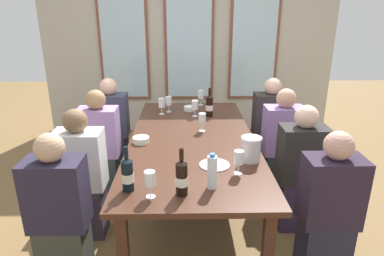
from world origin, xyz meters
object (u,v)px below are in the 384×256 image
object	(u,v)px
metal_pitcher	(251,149)
wine_glass_1	(168,102)
seated_person_4	(112,129)
wine_bottle_1	(127,174)
wine_glass_5	(239,158)
white_plate_0	(215,165)
wine_bottle_0	(182,177)
wine_glass_0	(202,119)
seated_person_3	(282,146)
seated_person_5	(269,128)
seated_person_0	(82,178)
seated_person_6	(60,215)
water_bottle	(212,172)
seated_person_1	(300,172)
tasting_bowl_1	(189,108)
wine_glass_4	(201,95)
wine_glass_2	(161,103)
dining_table	(192,144)
tasting_bowl_0	(141,140)
seated_person_7	(328,212)
wine_glass_3	(150,180)
wine_glass_6	(195,106)
wine_bottle_2	(209,106)
seated_person_2	(100,148)

from	to	relation	value
metal_pitcher	wine_glass_1	xyz separation A→B (m)	(-0.68, 1.28, 0.02)
metal_pitcher	seated_person_4	world-z (taller)	seated_person_4
wine_bottle_1	wine_glass_5	size ratio (longest dim) A/B	1.72
white_plate_0	wine_glass_1	size ratio (longest dim) A/B	1.28
wine_bottle_0	seated_person_4	world-z (taller)	seated_person_4
white_plate_0	wine_glass_0	bearing A→B (deg)	94.45
seated_person_3	seated_person_5	bearing A→B (deg)	90.00
seated_person_0	seated_person_6	world-z (taller)	same
water_bottle	seated_person_1	world-z (taller)	seated_person_1
tasting_bowl_1	wine_glass_1	world-z (taller)	wine_glass_1
wine_glass_1	wine_glass_5	xyz separation A→B (m)	(0.55, -1.49, 0.00)
wine_bottle_1	wine_glass_4	world-z (taller)	wine_bottle_1
wine_glass_5	white_plate_0	bearing A→B (deg)	139.13
wine_glass_4	seated_person_4	distance (m)	1.10
seated_person_0	seated_person_5	size ratio (longest dim) A/B	1.00
wine_bottle_0	water_bottle	size ratio (longest dim) A/B	1.28
wine_bottle_1	water_bottle	bearing A→B (deg)	1.89
wine_glass_2	wine_glass_5	world-z (taller)	same
metal_pitcher	wine_glass_5	world-z (taller)	metal_pitcher
wine_bottle_0	water_bottle	bearing A→B (deg)	21.30
dining_table	seated_person_3	bearing A→B (deg)	19.02
tasting_bowl_1	dining_table	bearing A→B (deg)	-89.03
white_plate_0	wine_bottle_1	world-z (taller)	wine_bottle_1
metal_pitcher	tasting_bowl_0	world-z (taller)	metal_pitcher
water_bottle	seated_person_7	size ratio (longest dim) A/B	0.22
seated_person_6	wine_glass_5	bearing A→B (deg)	7.54
seated_person_1	seated_person_0	bearing A→B (deg)	-177.74
seated_person_0	wine_glass_3	bearing A→B (deg)	-46.14
wine_glass_5	seated_person_5	distance (m)	1.67
wine_glass_2	wine_glass_4	xyz separation A→B (m)	(0.44, 0.36, -0.00)
dining_table	wine_glass_4	xyz separation A→B (m)	(0.12, 1.08, 0.18)
wine_glass_6	seated_person_6	xyz separation A→B (m)	(-0.95, -1.49, -0.33)
seated_person_0	seated_person_5	distance (m)	2.15
wine_bottle_2	water_bottle	size ratio (longest dim) A/B	1.28
metal_pitcher	seated_person_6	size ratio (longest dim) A/B	0.17
wine_glass_2	seated_person_2	size ratio (longest dim) A/B	0.16
wine_bottle_0	wine_glass_6	distance (m)	1.60
white_plate_0	wine_bottle_0	size ratio (longest dim) A/B	0.73
seated_person_2	seated_person_5	xyz separation A→B (m)	(1.81, 0.53, 0.00)
wine_glass_0	seated_person_7	world-z (taller)	seated_person_7
metal_pitcher	wine_glass_5	bearing A→B (deg)	-120.55
wine_glass_0	seated_person_4	distance (m)	1.26
white_plate_0	metal_pitcher	distance (m)	0.30
wine_bottle_2	wine_glass_6	world-z (taller)	wine_bottle_2
tasting_bowl_1	seated_person_2	size ratio (longest dim) A/B	0.11
tasting_bowl_0	wine_bottle_0	bearing A→B (deg)	-67.37
wine_glass_2	seated_person_5	bearing A→B (deg)	5.57
wine_glass_0	wine_glass_1	world-z (taller)	same
wine_glass_3	tasting_bowl_1	bearing A→B (deg)	81.91
tasting_bowl_0	seated_person_2	world-z (taller)	seated_person_2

